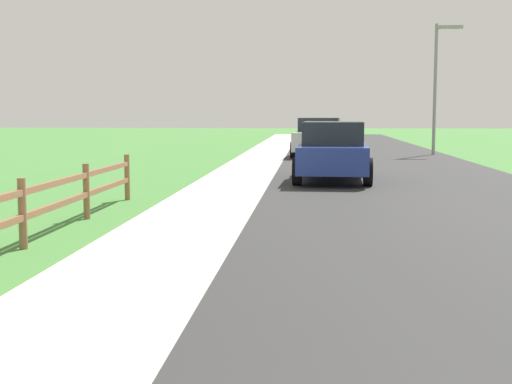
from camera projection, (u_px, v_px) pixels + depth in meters
name	position (u px, v px, depth m)	size (l,w,h in m)	color
ground_plane	(282.00, 162.00, 25.97)	(120.00, 120.00, 0.00)	#447D38
road_asphalt	(373.00, 159.00, 27.69)	(7.00, 66.00, 0.01)	#2D2D2D
curb_concrete	(209.00, 158.00, 28.19)	(6.00, 66.00, 0.01)	#BFB2A7
grass_verge	(172.00, 158.00, 28.30)	(5.00, 66.00, 0.00)	#447D38
parked_suv_blue	(333.00, 151.00, 18.87)	(2.11, 4.63, 1.58)	navy
parked_car_silver	(319.00, 137.00, 29.74)	(2.38, 5.03, 1.61)	#B7BABF
street_lamp	(438.00, 76.00, 30.40)	(1.17, 0.20, 5.62)	gray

